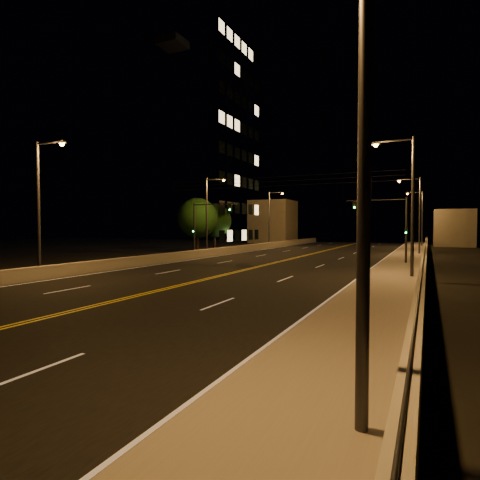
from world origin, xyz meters
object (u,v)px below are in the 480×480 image
at_px(traffic_signal_left, 203,223).
at_px(building_tower, 173,148).
at_px(streetlight_1, 408,198).
at_px(streetlight_0, 345,111).
at_px(traffic_signal_right, 393,222).
at_px(streetlight_3, 420,215).
at_px(streetlight_2, 417,211).
at_px(tree_0, 197,218).
at_px(streetlight_5, 209,211).
at_px(streetlight_4, 41,199).
at_px(tree_1, 215,221).
at_px(streetlight_6, 271,215).

relative_size(traffic_signal_left, building_tower, 0.18).
distance_m(streetlight_1, traffic_signal_left, 22.56).
bearing_deg(streetlight_0, traffic_signal_right, 92.93).
relative_size(streetlight_3, building_tower, 0.27).
bearing_deg(streetlight_2, tree_0, -169.46).
distance_m(streetlight_1, tree_0, 31.20).
relative_size(streetlight_3, streetlight_5, 1.00).
relative_size(streetlight_4, streetlight_5, 1.00).
bearing_deg(streetlight_2, streetlight_3, 90.00).
bearing_deg(streetlight_3, tree_0, -136.53).
height_order(streetlight_5, traffic_signal_left, streetlight_5).
xyz_separation_m(streetlight_0, tree_1, (-26.61, 44.29, -0.94)).
bearing_deg(streetlight_3, building_tower, -157.67).
relative_size(streetlight_0, building_tower, 0.27).
height_order(streetlight_0, streetlight_3, same).
distance_m(streetlight_2, traffic_signal_left, 23.96).
bearing_deg(streetlight_1, streetlight_6, 123.08).
height_order(streetlight_4, streetlight_6, same).
distance_m(streetlight_5, traffic_signal_left, 3.77).
distance_m(streetlight_2, tree_0, 26.15).
bearing_deg(streetlight_4, streetlight_5, 90.00).
height_order(streetlight_0, tree_0, streetlight_0).
relative_size(streetlight_1, streetlight_3, 1.00).
bearing_deg(building_tower, streetlight_2, -7.55).
xyz_separation_m(streetlight_3, tree_1, (-26.61, -18.18, -0.94)).
height_order(streetlight_1, streetlight_5, same).
xyz_separation_m(traffic_signal_left, tree_1, (-6.33, 14.08, 0.45)).
distance_m(streetlight_0, traffic_signal_right, 30.28).
distance_m(streetlight_1, traffic_signal_right, 10.00).
height_order(streetlight_4, building_tower, building_tower).
height_order(streetlight_3, tree_0, streetlight_3).
bearing_deg(streetlight_6, streetlight_5, -90.00).
xyz_separation_m(streetlight_0, streetlight_6, (-21.42, 53.31, 0.00)).
bearing_deg(streetlight_5, traffic_signal_left, -70.95).
distance_m(streetlight_2, streetlight_4, 37.76).
distance_m(streetlight_0, tree_0, 45.96).
height_order(streetlight_2, tree_1, streetlight_2).
relative_size(streetlight_6, tree_1, 1.33).
xyz_separation_m(streetlight_6, traffic_signal_right, (19.88, -23.10, -1.39)).
distance_m(streetlight_0, streetlight_6, 57.46).
distance_m(streetlight_4, traffic_signal_right, 27.14).
bearing_deg(tree_1, streetlight_0, -59.00).
distance_m(streetlight_4, building_tower, 40.23).
xyz_separation_m(streetlight_1, streetlight_5, (-21.42, 13.10, 0.00)).
bearing_deg(streetlight_2, streetlight_0, -90.00).
height_order(streetlight_1, building_tower, building_tower).
distance_m(streetlight_0, streetlight_5, 39.79).
height_order(streetlight_1, streetlight_3, same).
distance_m(traffic_signal_right, tree_1, 28.76).
distance_m(streetlight_3, tree_1, 32.24).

